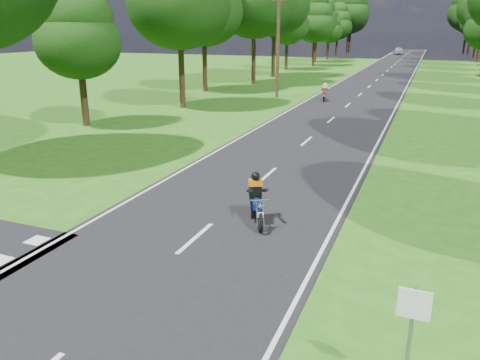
% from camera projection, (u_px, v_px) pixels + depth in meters
% --- Properties ---
extents(ground, '(160.00, 160.00, 0.00)m').
position_uv_depth(ground, '(155.00, 274.00, 10.71)').
color(ground, '#256216').
rests_on(ground, ground).
extents(main_road, '(7.00, 140.00, 0.02)m').
position_uv_depth(main_road, '(383.00, 75.00, 54.77)').
color(main_road, black).
rests_on(main_road, ground).
extents(road_markings, '(7.40, 140.00, 0.01)m').
position_uv_depth(road_markings, '(380.00, 76.00, 53.16)').
color(road_markings, silver).
rests_on(road_markings, main_road).
extents(treeline, '(40.00, 115.35, 14.78)m').
position_uv_depth(treeline, '(408.00, 4.00, 60.56)').
color(treeline, black).
rests_on(treeline, ground).
extents(telegraph_pole, '(1.20, 0.26, 8.00)m').
position_uv_depth(telegraph_pole, '(278.00, 45.00, 36.24)').
color(telegraph_pole, '#382616').
rests_on(telegraph_pole, ground).
extents(road_sign, '(0.45, 0.07, 2.00)m').
position_uv_depth(road_sign, '(411.00, 329.00, 6.56)').
color(road_sign, slate).
rests_on(road_sign, ground).
extents(rider_near_blue, '(1.34, 1.80, 1.45)m').
position_uv_depth(rider_near_blue, '(256.00, 198.00, 13.29)').
color(rider_near_blue, '#0E359B').
rests_on(rider_near_blue, main_road).
extents(rider_far_red, '(0.79, 1.67, 1.34)m').
position_uv_depth(rider_far_red, '(325.00, 92.00, 35.37)').
color(rider_far_red, maroon).
rests_on(rider_far_red, main_road).
extents(distant_car, '(2.38, 4.44, 1.44)m').
position_uv_depth(distant_car, '(398.00, 51.00, 95.42)').
color(distant_car, silver).
rests_on(distant_car, main_road).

